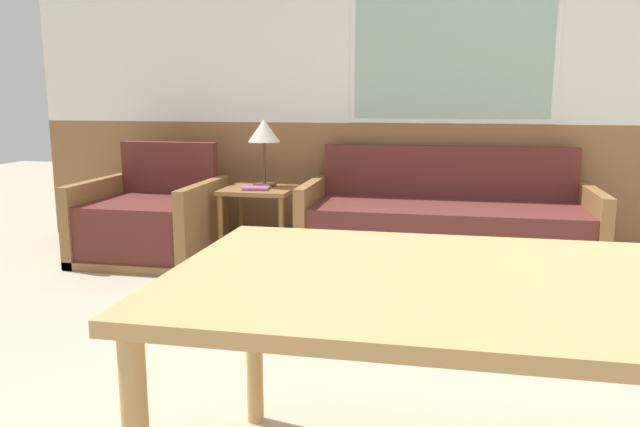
% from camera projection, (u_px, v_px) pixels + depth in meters
% --- Properties ---
extents(ground_plane, '(16.00, 16.00, 0.00)m').
position_uv_depth(ground_plane, '(498.00, 420.00, 2.33)').
color(ground_plane, '#B2A58C').
extents(wall_back, '(7.20, 0.09, 2.70)m').
position_uv_depth(wall_back, '(480.00, 72.00, 4.61)').
color(wall_back, '#8E603D').
rests_on(wall_back, ground_plane).
extents(couch, '(2.01, 0.80, 0.83)m').
position_uv_depth(couch, '(445.00, 230.00, 4.40)').
color(couch, olive).
rests_on(couch, ground_plane).
extents(armchair, '(0.92, 0.85, 0.84)m').
position_uv_depth(armchair, '(151.00, 224.00, 4.60)').
color(armchair, olive).
rests_on(armchair, ground_plane).
extents(side_table, '(0.51, 0.51, 0.53)m').
position_uv_depth(side_table, '(260.00, 200.00, 4.61)').
color(side_table, olive).
rests_on(side_table, ground_plane).
extents(table_lamp, '(0.24, 0.24, 0.50)m').
position_uv_depth(table_lamp, '(264.00, 134.00, 4.60)').
color(table_lamp, '#4C3823').
rests_on(table_lamp, side_table).
extents(book_stack, '(0.20, 0.17, 0.02)m').
position_uv_depth(book_stack, '(256.00, 188.00, 4.50)').
color(book_stack, '#994C84').
rests_on(book_stack, side_table).
extents(dining_table, '(1.95, 0.99, 0.73)m').
position_uv_depth(dining_table, '(541.00, 303.00, 1.60)').
color(dining_table, tan).
rests_on(dining_table, ground_plane).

